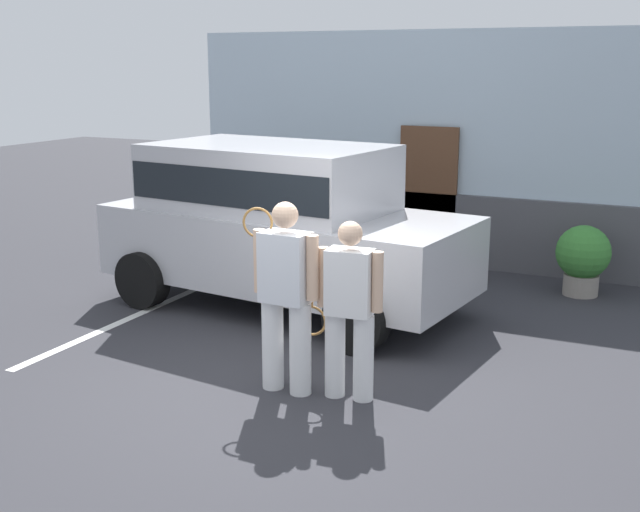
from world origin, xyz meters
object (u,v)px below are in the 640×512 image
Objects in this scene: tennis_player_man at (286,294)px; tennis_player_woman at (349,308)px; parked_suv at (278,218)px; potted_plant_by_porch at (583,257)px.

tennis_player_man is 1.09× the size of tennis_player_woman.
parked_suv is 2.64× the size of tennis_player_man.
tennis_player_woman is at bearing -167.73° from tennis_player_man.
tennis_player_woman is at bearing -42.65° from parked_suv.
tennis_player_woman is (0.59, 0.10, -0.08)m from tennis_player_man.
tennis_player_man is at bearing -53.71° from parked_suv.
parked_suv reaches higher than tennis_player_man.
parked_suv is 2.87× the size of tennis_player_woman.
parked_suv is 5.07× the size of potted_plant_by_porch.
potted_plant_by_porch is (3.40, 2.19, -0.62)m from parked_suv.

